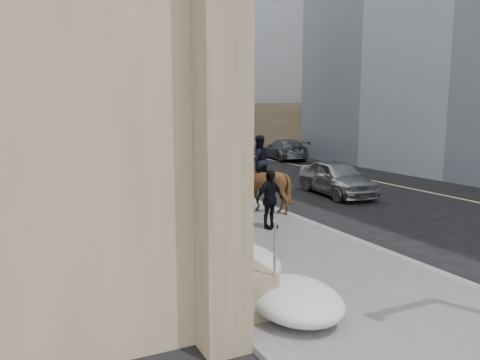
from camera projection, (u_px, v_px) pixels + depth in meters
name	position (u px, v px, depth m)	size (l,w,h in m)	color
ground	(300.00, 273.00, 10.40)	(140.00, 140.00, 0.00)	black
sidewalk	(169.00, 195.00, 19.31)	(5.00, 80.00, 0.12)	#58585A
curb	(227.00, 190.00, 20.43)	(0.24, 80.00, 0.12)	slate
lane_line	(368.00, 180.00, 23.78)	(0.15, 70.00, 0.01)	#BFB78C
limestone_building	(13.00, 7.00, 24.61)	(6.10, 44.00, 18.00)	#8A745A
far_podium	(441.00, 138.00, 25.59)	(2.00, 80.00, 4.00)	brown
bg_building_mid	(87.00, 30.00, 63.49)	(30.00, 12.00, 28.00)	slate
bg_building_far	(9.00, 65.00, 70.57)	(24.00, 12.00, 20.00)	gray
streetlight_mid	(196.00, 89.00, 23.35)	(1.71, 0.24, 8.00)	#2D2D30
streetlight_far	(118.00, 97.00, 41.20)	(1.71, 0.24, 8.00)	#2D2D30
traffic_signal	(144.00, 102.00, 30.30)	(4.10, 0.22, 6.00)	#2D2D30
snow_bank	(146.00, 196.00, 16.96)	(1.70, 18.10, 0.76)	silver
mounted_horse_left	(200.00, 181.00, 15.20)	(2.09, 2.90, 2.77)	#4B2816
mounted_horse_right	(260.00, 181.00, 15.83)	(1.52, 1.70, 2.60)	#3D2511
pedestrian	(270.00, 199.00, 13.67)	(1.02, 0.42, 1.74)	black
car_silver	(337.00, 178.00, 19.55)	(1.74, 4.33, 1.47)	#919498
car_grey	(284.00, 149.00, 32.89)	(2.02, 4.96, 1.44)	#585C60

